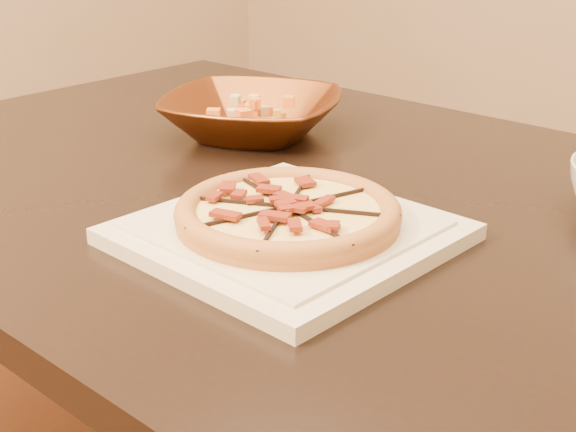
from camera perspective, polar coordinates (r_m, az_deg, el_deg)
name	(u,v)px	position (r m, az deg, el deg)	size (l,w,h in m)	color
dining_table	(310,255)	(1.07, 1.61, -2.80)	(1.48, 1.01, 0.75)	black
plate	(288,233)	(0.87, 0.00, -1.19)	(0.33, 0.33, 0.02)	beige
pizza	(288,213)	(0.86, 0.00, 0.24)	(0.24, 0.24, 0.03)	#C9843E
bronze_bowl	(252,115)	(1.24, -2.55, 7.17)	(0.27, 0.27, 0.07)	brown
mixed_dish	(251,85)	(1.23, -2.62, 9.26)	(0.13, 0.13, 0.03)	#D9BE82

